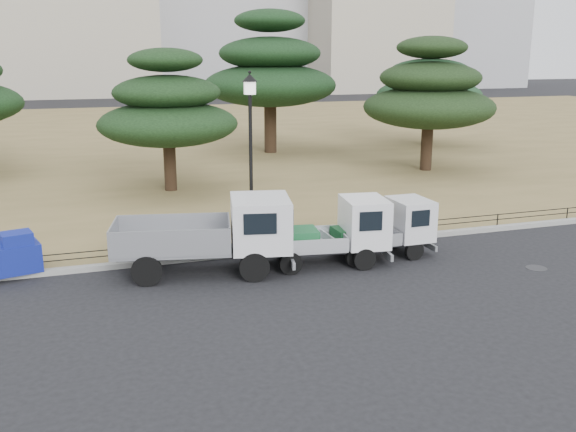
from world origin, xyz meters
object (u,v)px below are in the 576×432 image
object	(u,v)px
truck_large	(214,232)
tarp_pile	(7,256)
truck_kei_rear	(386,229)
truck_kei_front	(334,232)
street_lamp	(250,133)

from	to	relation	value
truck_large	tarp_pile	world-z (taller)	truck_large
truck_large	truck_kei_rear	distance (m)	5.25
truck_kei_front	street_lamp	bearing A→B (deg)	144.75
truck_large	tarp_pile	bearing A→B (deg)	176.78
truck_large	tarp_pile	distance (m)	5.74
truck_kei_front	tarp_pile	xyz separation A→B (m)	(-9.01, 1.79, -0.36)
truck_kei_front	street_lamp	world-z (taller)	street_lamp
truck_large	truck_kei_rear	xyz separation A→B (m)	(5.24, -0.15, -0.32)
truck_kei_rear	street_lamp	world-z (taller)	street_lamp
truck_large	truck_kei_front	world-z (taller)	truck_large
truck_large	truck_kei_front	xyz separation A→B (m)	(3.49, -0.34, -0.22)
street_lamp	tarp_pile	distance (m)	7.68
truck_kei_front	truck_kei_rear	bearing A→B (deg)	14.14
street_lamp	tarp_pile	bearing A→B (deg)	-179.41
truck_large	street_lamp	world-z (taller)	street_lamp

